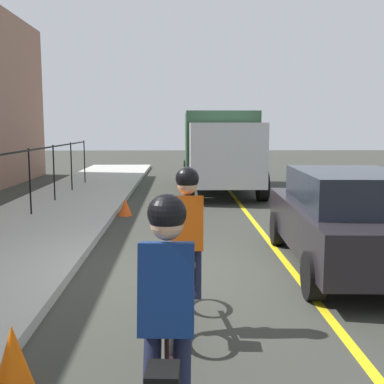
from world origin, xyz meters
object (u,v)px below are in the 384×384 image
object	(u,v)px
box_truck_background	(220,147)
traffic_cone_far	(13,359)
traffic_cone_near	(125,207)
patrol_sedan	(347,218)
cyclist_lead	(187,249)
cyclist_follow	(167,329)

from	to	relation	value
box_truck_background	traffic_cone_far	xyz separation A→B (m)	(-13.21, 2.85, -1.25)
box_truck_background	traffic_cone_near	world-z (taller)	box_truck_background
patrol_sedan	box_truck_background	distance (m)	9.74
cyclist_lead	box_truck_background	xyz separation A→B (m)	(11.87, -1.35, 0.64)
cyclist_lead	traffic_cone_near	distance (m)	7.19
cyclist_follow	traffic_cone_near	xyz separation A→B (m)	(9.17, 1.31, -0.69)
patrol_sedan	traffic_cone_near	size ratio (longest dim) A/B	9.92
cyclist_follow	box_truck_background	size ratio (longest dim) A/B	0.27
cyclist_lead	traffic_cone_near	size ratio (longest dim) A/B	4.04
patrol_sedan	traffic_cone_far	size ratio (longest dim) A/B	7.47
box_truck_background	traffic_cone_near	bearing A→B (deg)	-29.92
cyclist_follow	traffic_cone_far	xyz separation A→B (m)	(0.83, 1.34, -0.61)
cyclist_lead	cyclist_follow	bearing A→B (deg)	178.30
cyclist_lead	patrol_sedan	bearing A→B (deg)	-46.30
patrol_sedan	cyclist_follow	bearing A→B (deg)	150.61
cyclist_follow	traffic_cone_near	size ratio (longest dim) A/B	4.04
traffic_cone_near	traffic_cone_far	size ratio (longest dim) A/B	0.75
traffic_cone_far	box_truck_background	bearing A→B (deg)	-12.19
cyclist_lead	patrol_sedan	world-z (taller)	cyclist_lead
cyclist_lead	traffic_cone_near	bearing A→B (deg)	14.68
traffic_cone_near	traffic_cone_far	world-z (taller)	traffic_cone_far
cyclist_lead	traffic_cone_near	world-z (taller)	cyclist_lead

